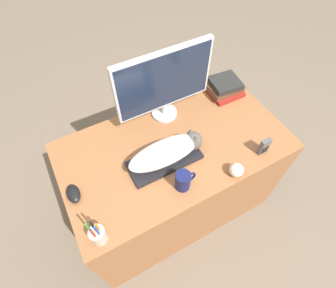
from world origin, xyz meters
TOP-DOWN VIEW (x-y plane):
  - ground_plane at (0.00, 0.00)m, footprint 12.00×12.00m
  - desk at (0.00, 0.35)m, footprint 1.26×0.70m
  - keyboard at (-0.10, 0.29)m, footprint 0.39×0.16m
  - cat at (-0.07, 0.29)m, footprint 0.42×0.14m
  - monitor at (0.06, 0.58)m, footprint 0.56×0.15m
  - computer_mouse at (-0.58, 0.32)m, footprint 0.06×0.11m
  - coffee_mug at (-0.09, 0.12)m, footprint 0.11×0.08m
  - pen_cup at (-0.54, 0.07)m, footprint 0.07×0.07m
  - baseball at (0.18, 0.05)m, footprint 0.07×0.07m
  - phone at (0.39, 0.09)m, footprint 0.06×0.03m
  - book_stack at (0.48, 0.56)m, footprint 0.21×0.19m

SIDE VIEW (x-z plane):
  - ground_plane at x=0.00m, z-range 0.00..0.00m
  - desk at x=0.00m, z-range 0.00..0.75m
  - keyboard at x=-0.10m, z-range 0.75..0.77m
  - computer_mouse at x=-0.58m, z-range 0.75..0.79m
  - baseball at x=0.18m, z-range 0.75..0.82m
  - book_stack at x=0.48m, z-range 0.75..0.84m
  - pen_cup at x=-0.54m, z-range 0.70..0.90m
  - phone at x=0.39m, z-range 0.75..0.85m
  - coffee_mug at x=-0.09m, z-range 0.75..0.86m
  - cat at x=-0.07m, z-range 0.77..0.89m
  - monitor at x=0.06m, z-range 0.78..1.21m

